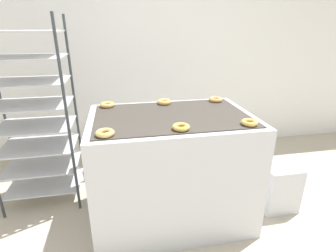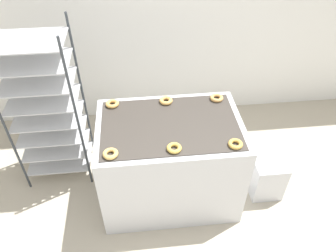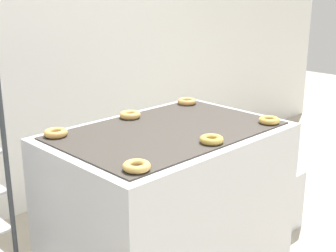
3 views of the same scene
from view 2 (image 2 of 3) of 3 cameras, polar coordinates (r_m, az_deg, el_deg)
wall_back at (r=3.88m, az=-2.14°, el=19.33°), size 8.00×0.05×2.80m
fryer_machine at (r=3.21m, az=0.29°, el=-6.18°), size 1.31×0.89×0.96m
baking_rack_cart at (r=3.41m, az=-20.50°, el=2.98°), size 0.68×0.49×1.72m
glaze_bin at (r=3.56m, az=16.82°, el=-8.61°), size 0.32×0.29×0.44m
donut_near_left at (r=2.63m, az=-9.98°, el=-4.78°), size 0.12×0.12×0.04m
donut_near_center at (r=2.64m, az=0.98°, el=-3.87°), size 0.12×0.12×0.03m
donut_near_right at (r=2.73m, az=11.67°, el=-3.08°), size 0.12×0.12×0.03m
donut_far_left at (r=3.12m, az=-9.67°, el=3.84°), size 0.13×0.13×0.04m
donut_far_center at (r=3.12m, az=-0.40°, el=4.45°), size 0.13×0.13×0.04m
donut_far_right at (r=3.19m, az=8.47°, el=4.88°), size 0.13×0.13×0.04m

